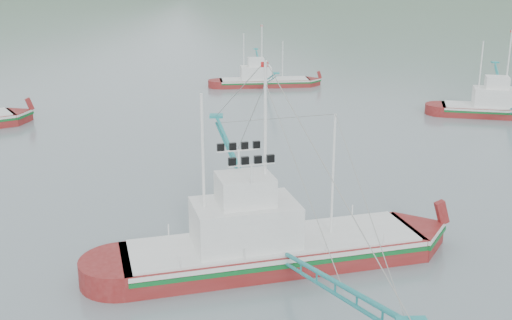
{
  "coord_description": "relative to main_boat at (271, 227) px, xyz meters",
  "views": [
    {
      "loc": [
        -1.7,
        -35.05,
        15.95
      ],
      "look_at": [
        0.0,
        6.0,
        3.2
      ],
      "focal_mm": 45.0,
      "sensor_mm": 36.0,
      "label": 1
    }
  ],
  "objects": [
    {
      "name": "main_boat",
      "position": [
        0.0,
        0.0,
        0.0
      ],
      "size": [
        17.06,
        29.44,
        12.1
      ],
      "rotation": [
        0.0,
        0.0,
        0.23
      ],
      "color": "maroon",
      "rests_on": "ground"
    },
    {
      "name": "bg_boat_right",
      "position": [
        27.37,
        33.86,
        -0.39
      ],
      "size": [
        14.0,
        24.06,
        9.92
      ],
      "rotation": [
        0.0,
        0.0,
        -0.25
      ],
      "color": "maroon",
      "rests_on": "ground"
    },
    {
      "name": "bg_boat_far",
      "position": [
        2.32,
        52.48,
        -1.02
      ],
      "size": [
        12.11,
        21.58,
        8.74
      ],
      "rotation": [
        0.0,
        0.0,
        0.07
      ],
      "color": "maroon",
      "rests_on": "ground"
    },
    {
      "name": "ground",
      "position": [
        -0.46,
        3.02,
        -2.21
      ],
      "size": [
        1200.0,
        1200.0,
        0.0
      ],
      "primitive_type": "plane",
      "color": "slate",
      "rests_on": "ground"
    }
  ]
}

